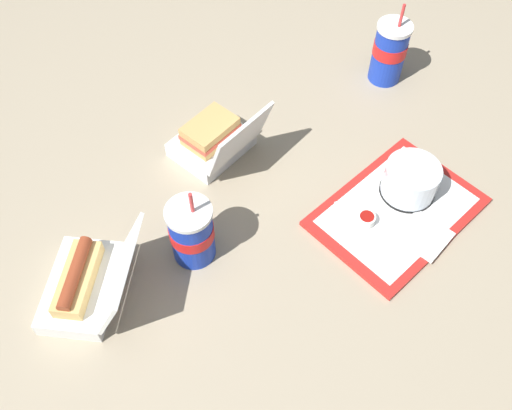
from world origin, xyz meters
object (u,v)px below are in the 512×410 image
(clamshell_sandwich_left, at_px, (214,139))
(soda_cup_left, at_px, (389,51))
(cake_container, at_px, (410,181))
(plastic_fork, at_px, (357,197))
(clamshell_hotdog_front, at_px, (86,283))
(ketchup_cup, at_px, (366,219))
(food_tray, at_px, (397,212))
(soda_cup_front, at_px, (192,232))

(clamshell_sandwich_left, height_order, soda_cup_left, soda_cup_left)
(cake_container, xyz_separation_m, plastic_fork, (-0.11, 0.05, -0.04))
(clamshell_hotdog_front, height_order, soda_cup_left, soda_cup_left)
(ketchup_cup, distance_m, clamshell_sandwich_left, 0.41)
(soda_cup_left, bearing_deg, plastic_fork, -140.69)
(food_tray, xyz_separation_m, clamshell_hotdog_front, (-0.66, 0.22, 0.03))
(ketchup_cup, bearing_deg, clamshell_sandwich_left, 112.52)
(clamshell_hotdog_front, bearing_deg, plastic_fork, -12.94)
(food_tray, distance_m, ketchup_cup, 0.09)
(cake_container, relative_size, ketchup_cup, 3.18)
(clamshell_sandwich_left, xyz_separation_m, soda_cup_left, (0.53, -0.04, 0.04))
(plastic_fork, height_order, soda_cup_front, soda_cup_front)
(soda_cup_left, height_order, soda_cup_front, soda_cup_left)
(food_tray, relative_size, clamshell_hotdog_front, 1.41)
(ketchup_cup, xyz_separation_m, plastic_fork, (0.03, 0.06, -0.01))
(clamshell_hotdog_front, distance_m, clamshell_sandwich_left, 0.46)
(cake_container, bearing_deg, plastic_fork, 154.11)
(soda_cup_front, bearing_deg, cake_container, -17.21)
(clamshell_sandwich_left, relative_size, soda_cup_left, 1.01)
(food_tray, relative_size, plastic_fork, 3.66)
(clamshell_sandwich_left, bearing_deg, food_tray, -58.76)
(clamshell_sandwich_left, bearing_deg, plastic_fork, -59.49)
(cake_container, bearing_deg, clamshell_sandwich_left, 128.57)
(plastic_fork, xyz_separation_m, soda_cup_front, (-0.38, 0.10, 0.06))
(clamshell_hotdog_front, relative_size, clamshell_sandwich_left, 1.23)
(cake_container, distance_m, soda_cup_left, 0.40)
(cake_container, bearing_deg, food_tray, -153.46)
(cake_container, xyz_separation_m, ketchup_cup, (-0.14, -0.01, -0.03))
(clamshell_hotdog_front, bearing_deg, soda_cup_front, -10.21)
(food_tray, xyz_separation_m, soda_cup_front, (-0.43, 0.18, 0.07))
(plastic_fork, distance_m, soda_cup_left, 0.44)
(ketchup_cup, distance_m, soda_cup_front, 0.39)
(plastic_fork, xyz_separation_m, soda_cup_left, (0.34, 0.28, 0.07))
(soda_cup_left, bearing_deg, clamshell_sandwich_left, 175.86)
(cake_container, distance_m, clamshell_sandwich_left, 0.47)
(ketchup_cup, height_order, plastic_fork, ketchup_cup)
(clamshell_sandwich_left, bearing_deg, clamshell_hotdog_front, -157.30)
(plastic_fork, distance_m, clamshell_sandwich_left, 0.37)
(plastic_fork, distance_m, clamshell_hotdog_front, 0.62)
(cake_container, height_order, ketchup_cup, cake_container)
(ketchup_cup, distance_m, plastic_fork, 0.07)
(soda_cup_front, bearing_deg, clamshell_hotdog_front, 169.79)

